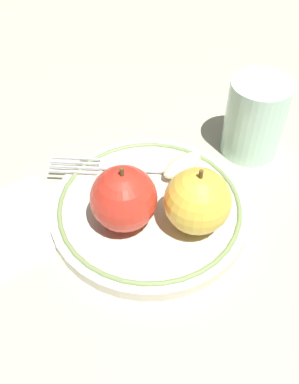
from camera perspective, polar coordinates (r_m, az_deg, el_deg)
The scene contains 8 objects.
ground_plane at distance 0.51m, azimuth -0.85°, elevation -4.42°, with size 2.00×2.00×0.00m, color #ABAB91.
plate at distance 0.51m, azimuth -0.00°, elevation -2.16°, with size 0.24×0.24×0.02m.
apple_red_whole at distance 0.46m, azimuth -3.33°, elevation -1.23°, with size 0.07×0.07×0.08m.
apple_second_whole at distance 0.46m, azimuth 6.42°, elevation -1.21°, with size 0.07×0.07×0.08m.
apple_slice_front at distance 0.54m, azimuth 4.39°, elevation 3.57°, with size 0.06×0.03×0.02m, color beige.
fork at distance 0.55m, azimuth -3.32°, elevation 3.27°, with size 0.09×0.18×0.00m.
drinking_glass at distance 0.58m, azimuth 13.87°, elevation 9.55°, with size 0.08×0.08×0.11m, color silver.
napkin_folded at distance 0.53m, azimuth -19.34°, elevation -4.82°, with size 0.12×0.15×0.01m, color white.
Camera 1 is at (-0.30, 0.09, 0.40)m, focal length 40.00 mm.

